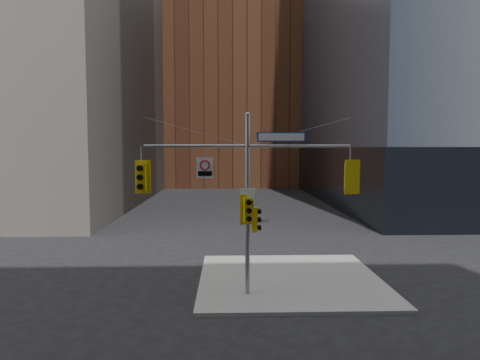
{
  "coord_description": "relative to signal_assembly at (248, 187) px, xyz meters",
  "views": [
    {
      "loc": [
        -0.79,
        -14.59,
        5.9
      ],
      "look_at": [
        -0.29,
        2.0,
        4.68
      ],
      "focal_mm": 32.0,
      "sensor_mm": 36.0,
      "label": 1
    }
  ],
  "objects": [
    {
      "name": "brick_midrise",
      "position": [
        0.0,
        56.01,
        9.58
      ],
      "size": [
        26.0,
        20.0,
        28.0
      ],
      "primitive_type": "cube",
      "color": "brown",
      "rests_on": "ground"
    },
    {
      "name": "sidewalk_corner",
      "position": [
        2.0,
        2.01,
        -4.34
      ],
      "size": [
        8.0,
        8.0,
        0.15
      ],
      "primitive_type": "cube",
      "color": "gray",
      "rests_on": "ground"
    },
    {
      "name": "signal_assembly",
      "position": [
        0.0,
        0.0,
        0.0
      ],
      "size": [
        8.0,
        0.8,
        7.3
      ],
      "color": "gray",
      "rests_on": "ground"
    },
    {
      "name": "traffic_light_west_arm",
      "position": [
        -4.11,
        0.01,
        0.38
      ],
      "size": [
        0.62,
        0.53,
        1.31
      ],
      "rotation": [
        0.0,
        0.0,
        -0.11
      ],
      "color": "#D8B80B",
      "rests_on": "ground"
    },
    {
      "name": "street_sign_blade",
      "position": [
        1.31,
        0.0,
        1.93
      ],
      "size": [
        1.9,
        0.05,
        0.37
      ],
      "rotation": [
        0.0,
        0.0,
        -0.0
      ],
      "color": "navy",
      "rests_on": "ground"
    },
    {
      "name": "regulatory_sign_arm",
      "position": [
        -1.66,
        -0.02,
        0.76
      ],
      "size": [
        0.65,
        0.1,
        0.81
      ],
      "rotation": [
        0.0,
        0.0,
        0.07
      ],
      "color": "silver",
      "rests_on": "ground"
    },
    {
      "name": "traffic_light_pole_side",
      "position": [
        0.32,
        0.01,
        -1.3
      ],
      "size": [
        0.38,
        0.33,
        0.97
      ],
      "rotation": [
        0.0,
        0.0,
        1.52
      ],
      "color": "#D8B80B",
      "rests_on": "ground"
    },
    {
      "name": "traffic_light_pole_front",
      "position": [
        -0.0,
        -0.27,
        -0.88
      ],
      "size": [
        0.55,
        0.5,
        1.17
      ],
      "rotation": [
        0.0,
        0.0,
        0.21
      ],
      "color": "#D8B80B",
      "rests_on": "ground"
    },
    {
      "name": "regulatory_sign_pole",
      "position": [
        0.0,
        -0.11,
        -0.47
      ],
      "size": [
        0.61,
        0.08,
        0.8
      ],
      "rotation": [
        0.0,
        0.0,
        0.08
      ],
      "color": "silver",
      "rests_on": "ground"
    },
    {
      "name": "street_blade_ew",
      "position": [
        0.45,
        0.01,
        -1.34
      ],
      "size": [
        0.75,
        0.04,
        0.15
      ],
      "rotation": [
        0.0,
        0.0,
        0.01
      ],
      "color": "silver",
      "rests_on": "ground"
    },
    {
      "name": "traffic_light_east_arm",
      "position": [
        4.02,
        0.0,
        0.38
      ],
      "size": [
        0.63,
        0.59,
        1.34
      ],
      "rotation": [
        0.0,
        0.0,
        3.39
      ],
      "color": "#D8B80B",
      "rests_on": "ground"
    },
    {
      "name": "street_blade_ns",
      "position": [
        0.0,
        0.46,
        -1.62
      ],
      "size": [
        0.12,
        0.72,
        0.14
      ],
      "rotation": [
        0.0,
        0.0,
        -0.13
      ],
      "color": "#145926",
      "rests_on": "ground"
    },
    {
      "name": "ground",
      "position": [
        0.0,
        -1.99,
        -4.42
      ],
      "size": [
        160.0,
        160.0,
        0.0
      ],
      "primitive_type": "plane",
      "color": "black",
      "rests_on": "ground"
    }
  ]
}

